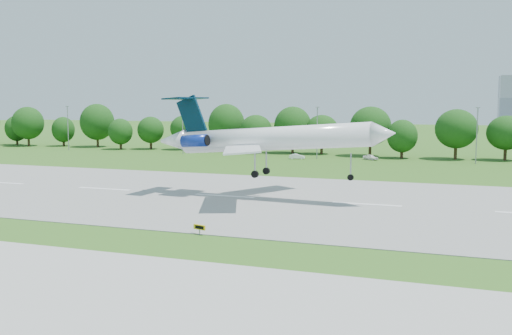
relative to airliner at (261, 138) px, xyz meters
name	(u,v)px	position (x,y,z in m)	size (l,w,h in m)	color
ground	(325,253)	(14.56, -25.14, -8.41)	(600.00, 600.00, 0.00)	#2F5516
runway	(367,205)	(14.56, -0.14, -8.37)	(400.00, 45.00, 0.08)	gray
taxiway	(260,327)	(14.56, -43.14, -8.37)	(400.00, 23.00, 0.08)	#ADADA8
tree_line	(408,132)	(14.56, 66.86, -2.22)	(288.40, 8.40, 10.40)	#382314
light_poles	(393,133)	(12.06, 56.86, -2.07)	(175.90, 0.25, 12.19)	gray
airliner	(261,138)	(0.00, 0.00, 0.00)	(34.76, 25.18, 11.25)	white
taxi_sign_left	(199,227)	(1.05, -22.60, -7.65)	(1.45, 0.54, 1.03)	gray
service_vehicle_a	(297,156)	(-9.65, 54.49, -7.80)	(1.28, 3.67, 1.21)	white
service_vehicle_b	(371,157)	(6.95, 58.05, -7.78)	(1.48, 3.67, 1.25)	white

